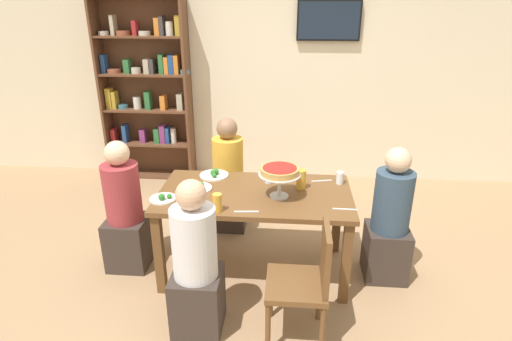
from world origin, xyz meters
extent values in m
plane|color=#9E7A56|center=(0.00, 0.00, 0.00)|extent=(12.00, 12.00, 0.00)
cube|color=beige|center=(0.00, 2.20, 1.40)|extent=(8.00, 0.12, 2.80)
cube|color=brown|center=(0.00, 0.00, 0.72)|extent=(1.55, 0.83, 0.04)
cube|color=brown|center=(-0.72, -0.36, 0.35)|extent=(0.07, 0.07, 0.70)
cube|color=brown|center=(0.72, -0.36, 0.35)|extent=(0.07, 0.07, 0.70)
cube|color=brown|center=(-0.72, 0.36, 0.35)|extent=(0.07, 0.07, 0.70)
cube|color=brown|center=(0.72, 0.36, 0.35)|extent=(0.07, 0.07, 0.70)
cube|color=brown|center=(-2.07, 1.98, 1.10)|extent=(0.03, 0.30, 2.20)
cube|color=brown|center=(-1.00, 1.98, 1.10)|extent=(0.03, 0.30, 2.20)
cube|color=brown|center=(-1.53, 2.12, 1.10)|extent=(1.10, 0.02, 2.20)
cube|color=brown|center=(-1.53, 1.98, 0.01)|extent=(1.04, 0.28, 0.02)
cube|color=brown|center=(-1.53, 1.98, 0.45)|extent=(1.04, 0.28, 0.02)
cube|color=brown|center=(-1.53, 1.98, 0.89)|extent=(1.04, 0.28, 0.02)
cube|color=brown|center=(-1.53, 1.98, 1.33)|extent=(1.04, 0.28, 0.02)
cube|color=brown|center=(-1.53, 1.98, 1.77)|extent=(1.04, 0.28, 0.02)
cube|color=maroon|center=(-2.00, 1.98, 0.55)|extent=(0.05, 0.13, 0.17)
cube|color=navy|center=(-1.85, 1.98, 0.58)|extent=(0.05, 0.13, 0.23)
cube|color=#7A3370|center=(-1.62, 1.98, 0.55)|extent=(0.07, 0.11, 0.17)
cube|color=#2D6B38|center=(-1.43, 1.98, 0.56)|extent=(0.07, 0.13, 0.19)
cube|color=#7A3370|center=(-1.35, 1.98, 0.58)|extent=(0.07, 0.13, 0.23)
cube|color=navy|center=(-1.29, 1.98, 0.56)|extent=(0.05, 0.13, 0.20)
cylinder|color=silver|center=(-1.22, 1.98, 0.56)|extent=(0.07, 0.07, 0.19)
cube|color=#B7932D|center=(-2.00, 1.98, 1.03)|extent=(0.07, 0.13, 0.25)
cube|color=#B7932D|center=(-1.93, 1.98, 1.01)|extent=(0.05, 0.13, 0.21)
cylinder|color=#3D7084|center=(-1.84, 1.98, 0.93)|extent=(0.12, 0.12, 0.05)
cylinder|color=silver|center=(-1.65, 1.98, 0.98)|extent=(0.10, 0.10, 0.15)
cube|color=#2D6B38|center=(-1.51, 1.98, 1.01)|extent=(0.07, 0.13, 0.22)
cube|color=orange|center=(-1.31, 1.98, 0.99)|extent=(0.06, 0.13, 0.17)
cube|color=#B2A88E|center=(-1.10, 1.98, 1.00)|extent=(0.07, 0.13, 0.20)
cube|color=navy|center=(-2.01, 1.98, 1.45)|extent=(0.05, 0.13, 0.22)
cylinder|color=brown|center=(-1.90, 1.98, 1.37)|extent=(0.17, 0.17, 0.05)
cube|color=#2D6B38|center=(-1.72, 1.98, 1.43)|extent=(0.07, 0.13, 0.16)
cylinder|color=beige|center=(-1.62, 1.98, 1.38)|extent=(0.12, 0.12, 0.07)
cube|color=#B2A88E|center=(-1.48, 1.98, 1.43)|extent=(0.06, 0.13, 0.17)
cube|color=#3D3838|center=(-1.41, 1.98, 1.43)|extent=(0.05, 0.13, 0.17)
cube|color=#2D6B38|center=(-1.29, 1.98, 1.46)|extent=(0.05, 0.13, 0.23)
cube|color=orange|center=(-1.23, 1.98, 1.44)|extent=(0.05, 0.13, 0.20)
cube|color=navy|center=(-1.17, 1.98, 1.46)|extent=(0.06, 0.13, 0.22)
cube|color=orange|center=(-1.11, 1.98, 1.45)|extent=(0.05, 0.13, 0.22)
cylinder|color=#3D7084|center=(-1.02, 1.98, 1.37)|extent=(0.12, 0.12, 0.05)
cylinder|color=beige|center=(-1.97, 1.98, 1.81)|extent=(0.12, 0.12, 0.05)
cube|color=#B2A88E|center=(-1.84, 1.98, 1.90)|extent=(0.04, 0.13, 0.23)
cylinder|color=brown|center=(-1.73, 1.98, 1.81)|extent=(0.17, 0.17, 0.05)
cube|color=maroon|center=(-1.58, 1.98, 1.87)|extent=(0.05, 0.13, 0.17)
cylinder|color=beige|center=(-1.47, 1.98, 1.81)|extent=(0.14, 0.14, 0.05)
cube|color=orange|center=(-1.31, 1.98, 1.88)|extent=(0.06, 0.13, 0.20)
cube|color=#3D3838|center=(-1.25, 1.98, 1.89)|extent=(0.05, 0.13, 0.22)
cylinder|color=silver|center=(-1.17, 1.98, 1.86)|extent=(0.09, 0.09, 0.16)
cube|color=#B7932D|center=(-1.06, 1.98, 1.90)|extent=(0.06, 0.13, 0.22)
cube|color=black|center=(0.67, 2.11, 1.95)|extent=(0.73, 0.05, 0.45)
cube|color=#192333|center=(0.67, 2.08, 1.95)|extent=(0.69, 0.01, 0.41)
cube|color=#382D28|center=(-1.10, -0.02, 0.23)|extent=(0.34, 0.34, 0.45)
cylinder|color=#993338|center=(-1.10, -0.02, 0.70)|extent=(0.30, 0.30, 0.50)
sphere|color=beige|center=(-1.10, -0.02, 1.05)|extent=(0.20, 0.20, 0.20)
cube|color=#382D28|center=(-0.34, -0.72, 0.23)|extent=(0.34, 0.34, 0.45)
cylinder|color=silver|center=(-0.34, -0.72, 0.70)|extent=(0.30, 0.30, 0.50)
sphere|color=tan|center=(-0.34, -0.72, 1.05)|extent=(0.20, 0.20, 0.20)
cube|color=#382D28|center=(1.09, 0.01, 0.23)|extent=(0.34, 0.34, 0.45)
cylinder|color=#33475B|center=(1.09, 0.01, 0.70)|extent=(0.30, 0.30, 0.50)
sphere|color=beige|center=(1.09, 0.01, 1.05)|extent=(0.20, 0.20, 0.20)
cube|color=#382D28|center=(-0.33, 0.73, 0.23)|extent=(0.34, 0.34, 0.45)
cylinder|color=gold|center=(-0.33, 0.73, 0.70)|extent=(0.30, 0.30, 0.50)
sphere|color=#846047|center=(-0.33, 0.73, 1.05)|extent=(0.20, 0.20, 0.20)
cube|color=brown|center=(0.34, -0.75, 0.43)|extent=(0.40, 0.40, 0.04)
cube|color=brown|center=(0.52, -0.75, 0.66)|extent=(0.04, 0.36, 0.42)
cylinder|color=brown|center=(0.16, -0.92, 0.21)|extent=(0.04, 0.04, 0.41)
cylinder|color=brown|center=(0.16, -0.57, 0.21)|extent=(0.04, 0.04, 0.41)
cylinder|color=brown|center=(0.51, -0.92, 0.21)|extent=(0.04, 0.04, 0.41)
cylinder|color=brown|center=(0.51, -0.57, 0.21)|extent=(0.04, 0.04, 0.41)
cylinder|color=silver|center=(0.20, -0.06, 0.75)|extent=(0.15, 0.15, 0.01)
cylinder|color=silver|center=(0.20, -0.06, 0.84)|extent=(0.03, 0.03, 0.18)
cylinder|color=silver|center=(0.20, -0.06, 0.93)|extent=(0.33, 0.33, 0.01)
cylinder|color=tan|center=(0.20, -0.06, 0.96)|extent=(0.30, 0.30, 0.05)
cylinder|color=maroon|center=(0.20, -0.06, 0.99)|extent=(0.26, 0.26, 0.00)
cylinder|color=white|center=(-0.39, 0.30, 0.75)|extent=(0.25, 0.25, 0.01)
sphere|color=#2D7028|center=(-0.39, 0.30, 0.77)|extent=(0.04, 0.04, 0.04)
sphere|color=#2D7028|center=(-0.39, 0.29, 0.78)|extent=(0.06, 0.06, 0.06)
sphere|color=#2D7028|center=(-0.37, 0.31, 0.78)|extent=(0.05, 0.05, 0.05)
sphere|color=#2D7028|center=(-0.37, 0.24, 0.77)|extent=(0.04, 0.04, 0.04)
cylinder|color=white|center=(-0.48, 0.02, 0.75)|extent=(0.24, 0.24, 0.01)
sphere|color=#2D7028|center=(-0.45, 0.05, 0.77)|extent=(0.04, 0.04, 0.04)
sphere|color=#2D7028|center=(-0.47, -0.01, 0.78)|extent=(0.06, 0.06, 0.06)
sphere|color=#2D7028|center=(-0.53, 0.06, 0.78)|extent=(0.06, 0.06, 0.06)
cylinder|color=white|center=(-0.70, -0.19, 0.75)|extent=(0.21, 0.21, 0.01)
sphere|color=#2D7028|center=(-0.70, -0.22, 0.78)|extent=(0.05, 0.05, 0.05)
sphere|color=#2D7028|center=(-0.65, -0.19, 0.77)|extent=(0.04, 0.04, 0.04)
cylinder|color=gold|center=(-0.25, -0.34, 0.81)|extent=(0.07, 0.07, 0.14)
cylinder|color=gold|center=(0.37, 0.11, 0.82)|extent=(0.08, 0.08, 0.16)
cylinder|color=white|center=(0.10, 0.20, 0.79)|extent=(0.06, 0.06, 0.09)
cylinder|color=white|center=(0.70, 0.24, 0.79)|extent=(0.06, 0.06, 0.10)
cube|color=silver|center=(-0.03, -0.34, 0.74)|extent=(0.18, 0.03, 0.00)
cube|color=silver|center=(0.69, -0.24, 0.74)|extent=(0.18, 0.02, 0.00)
cube|color=silver|center=(0.55, 0.27, 0.74)|extent=(0.18, 0.06, 0.00)
camera|label=1|loc=(0.27, -3.04, 2.19)|focal=29.38mm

